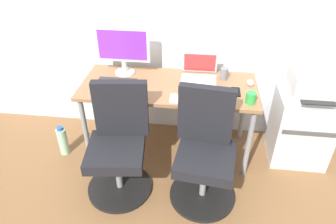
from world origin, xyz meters
TOP-DOWN VIEW (x-y plane):
  - ground_plane at (0.00, 0.00)m, footprint 5.28×5.28m
  - back_wall at (0.00, 0.40)m, footprint 4.40×0.04m
  - desk at (0.00, 0.00)m, footprint 1.52×0.63m
  - office_chair_left at (-0.34, -0.51)m, footprint 0.54×0.54m
  - office_chair_right at (0.34, -0.51)m, footprint 0.54×0.54m
  - side_cabinet at (1.20, 0.03)m, footprint 0.49×0.42m
  - printer at (1.20, 0.03)m, footprint 0.38×0.40m
  - water_bottle_on_floor at (-0.99, -0.19)m, footprint 0.09×0.09m
  - desktop_monitor at (-0.43, 0.17)m, footprint 0.48×0.18m
  - open_laptop at (0.25, 0.15)m, footprint 0.31×0.27m
  - keyboard_by_monitor at (-0.45, -0.01)m, footprint 0.34×0.12m
  - keyboard_by_laptop at (0.21, -0.23)m, footprint 0.34×0.12m
  - mouse_by_monitor at (0.70, 0.10)m, footprint 0.06×0.10m
  - mouse_by_laptop at (-0.24, -0.08)m, footprint 0.06×0.10m
  - coffee_mug at (0.67, -0.21)m, footprint 0.08×0.08m
  - pen_cup at (0.47, 0.17)m, footprint 0.07×0.07m
  - phone_near_monitor at (0.57, -0.06)m, footprint 0.07×0.14m
  - phone_near_laptop at (0.48, -0.22)m, footprint 0.07×0.14m

SIDE VIEW (x-z plane):
  - ground_plane at x=0.00m, z-range 0.00..0.00m
  - water_bottle_on_floor at x=-0.99m, z-range -0.01..0.30m
  - side_cabinet at x=1.20m, z-range 0.00..0.67m
  - office_chair_left at x=-0.34m, z-range -0.05..0.89m
  - office_chair_right at x=0.34m, z-range -0.05..0.89m
  - desk at x=0.00m, z-range 0.29..1.01m
  - phone_near_monitor at x=0.57m, z-range 0.72..0.73m
  - phone_near_laptop at x=0.48m, z-range 0.72..0.73m
  - keyboard_by_monitor at x=-0.45m, z-range 0.72..0.74m
  - keyboard_by_laptop at x=0.21m, z-range 0.72..0.74m
  - mouse_by_monitor at x=0.70m, z-range 0.72..0.75m
  - mouse_by_laptop at x=-0.24m, z-range 0.72..0.75m
  - coffee_mug at x=0.67m, z-range 0.72..0.81m
  - pen_cup at x=0.47m, z-range 0.72..0.82m
  - open_laptop at x=0.25m, z-range 0.66..0.88m
  - printer at x=1.20m, z-range 0.67..0.91m
  - desktop_monitor at x=-0.43m, z-range 0.75..1.18m
  - back_wall at x=0.00m, z-range 0.00..2.60m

